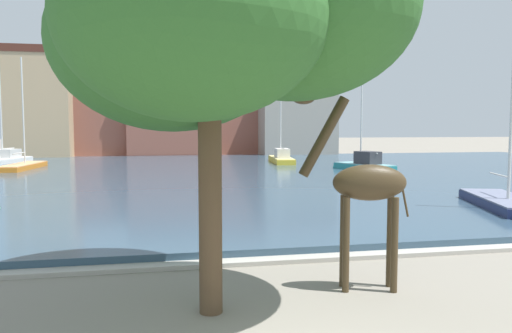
{
  "coord_description": "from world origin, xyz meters",
  "views": [
    {
      "loc": [
        -2.1,
        -5.95,
        3.56
      ],
      "look_at": [
        1.18,
        10.68,
        2.2
      ],
      "focal_mm": 34.57,
      "sensor_mm": 36.0,
      "label": 1
    }
  ],
  "objects_px": {
    "sailboat_yellow": "(280,159)",
    "giraffe_statue": "(363,186)",
    "sailboat_teal": "(361,166)",
    "sailboat_orange": "(26,167)",
    "sailboat_white": "(3,160)",
    "sailboat_navy": "(509,207)",
    "shade_tree": "(218,26)"
  },
  "relations": [
    {
      "from": "sailboat_yellow",
      "to": "giraffe_statue",
      "type": "bearing_deg",
      "value": -101.07
    },
    {
      "from": "giraffe_statue",
      "to": "sailboat_teal",
      "type": "distance_m",
      "value": 27.3
    },
    {
      "from": "sailboat_orange",
      "to": "sailboat_white",
      "type": "relative_size",
      "value": 1.04
    },
    {
      "from": "sailboat_navy",
      "to": "shade_tree",
      "type": "relative_size",
      "value": 1.03
    },
    {
      "from": "sailboat_white",
      "to": "sailboat_navy",
      "type": "distance_m",
      "value": 41.61
    },
    {
      "from": "sailboat_orange",
      "to": "sailboat_teal",
      "type": "height_order",
      "value": "sailboat_orange"
    },
    {
      "from": "sailboat_orange",
      "to": "sailboat_yellow",
      "type": "bearing_deg",
      "value": 7.13
    },
    {
      "from": "sailboat_teal",
      "to": "sailboat_navy",
      "type": "xyz_separation_m",
      "value": [
        -1.46,
        -18.05,
        -0.21
      ]
    },
    {
      "from": "sailboat_teal",
      "to": "sailboat_navy",
      "type": "relative_size",
      "value": 1.15
    },
    {
      "from": "sailboat_orange",
      "to": "giraffe_statue",
      "type": "bearing_deg",
      "value": -65.07
    },
    {
      "from": "sailboat_navy",
      "to": "shade_tree",
      "type": "bearing_deg",
      "value": -148.1
    },
    {
      "from": "giraffe_statue",
      "to": "sailboat_navy",
      "type": "bearing_deg",
      "value": 37.23
    },
    {
      "from": "sailboat_white",
      "to": "sailboat_navy",
      "type": "relative_size",
      "value": 1.11
    },
    {
      "from": "sailboat_yellow",
      "to": "sailboat_white",
      "type": "xyz_separation_m",
      "value": [
        -24.96,
        4.04,
        -0.03
      ]
    },
    {
      "from": "giraffe_statue",
      "to": "sailboat_yellow",
      "type": "xyz_separation_m",
      "value": [
        6.69,
        34.2,
        -1.72
      ]
    },
    {
      "from": "sailboat_orange",
      "to": "sailboat_navy",
      "type": "bearing_deg",
      "value": -45.74
    },
    {
      "from": "giraffe_statue",
      "to": "sailboat_orange",
      "type": "xyz_separation_m",
      "value": [
        -14.66,
        31.53,
        -1.87
      ]
    },
    {
      "from": "giraffe_statue",
      "to": "sailboat_white",
      "type": "bearing_deg",
      "value": 115.53
    },
    {
      "from": "sailboat_yellow",
      "to": "shade_tree",
      "type": "height_order",
      "value": "sailboat_yellow"
    },
    {
      "from": "sailboat_yellow",
      "to": "sailboat_navy",
      "type": "height_order",
      "value": "sailboat_yellow"
    },
    {
      "from": "sailboat_orange",
      "to": "sailboat_teal",
      "type": "xyz_separation_m",
      "value": [
        25.35,
        -6.46,
        0.19
      ]
    },
    {
      "from": "sailboat_teal",
      "to": "sailboat_navy",
      "type": "distance_m",
      "value": 18.11
    },
    {
      "from": "giraffe_statue",
      "to": "sailboat_orange",
      "type": "distance_m",
      "value": 34.82
    },
    {
      "from": "sailboat_white",
      "to": "shade_tree",
      "type": "height_order",
      "value": "sailboat_white"
    },
    {
      "from": "sailboat_yellow",
      "to": "sailboat_orange",
      "type": "bearing_deg",
      "value": -172.87
    },
    {
      "from": "sailboat_white",
      "to": "shade_tree",
      "type": "relative_size",
      "value": 1.14
    },
    {
      "from": "sailboat_teal",
      "to": "sailboat_white",
      "type": "distance_m",
      "value": 31.82
    },
    {
      "from": "sailboat_yellow",
      "to": "sailboat_navy",
      "type": "relative_size",
      "value": 1.1
    },
    {
      "from": "sailboat_teal",
      "to": "sailboat_orange",
      "type": "bearing_deg",
      "value": 165.7
    },
    {
      "from": "giraffe_statue",
      "to": "sailboat_orange",
      "type": "height_order",
      "value": "sailboat_orange"
    },
    {
      "from": "giraffe_statue",
      "to": "shade_tree",
      "type": "xyz_separation_m",
      "value": [
        -3.23,
        -0.74,
        3.13
      ]
    },
    {
      "from": "sailboat_yellow",
      "to": "sailboat_teal",
      "type": "bearing_deg",
      "value": -66.34
    }
  ]
}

